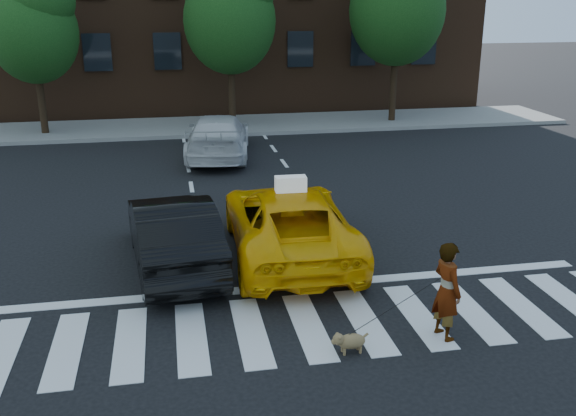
% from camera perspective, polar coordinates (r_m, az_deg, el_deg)
% --- Properties ---
extents(ground, '(120.00, 120.00, 0.00)m').
position_cam_1_polar(ground, '(11.23, 1.83, -10.45)').
color(ground, black).
rests_on(ground, ground).
extents(crosswalk, '(13.00, 2.40, 0.01)m').
position_cam_1_polar(crosswalk, '(11.23, 1.83, -10.43)').
color(crosswalk, silver).
rests_on(crosswalk, ground).
extents(stop_line, '(12.00, 0.30, 0.01)m').
position_cam_1_polar(stop_line, '(12.62, 0.25, -6.97)').
color(stop_line, silver).
rests_on(stop_line, ground).
extents(sidewalk_far, '(30.00, 4.00, 0.15)m').
position_cam_1_polar(sidewalk_far, '(27.69, -6.08, 7.29)').
color(sidewalk_far, slate).
rests_on(sidewalk_far, ground).
extents(tree_left, '(3.39, 3.38, 6.50)m').
position_cam_1_polar(tree_left, '(27.02, -21.74, 15.19)').
color(tree_left, black).
rests_on(tree_left, ground).
extents(tree_mid, '(3.69, 3.69, 7.10)m').
position_cam_1_polar(tree_mid, '(26.72, -5.15, 17.23)').
color(tree_mid, black).
rests_on(tree_mid, ground).
extents(taxi, '(2.66, 5.48, 1.50)m').
position_cam_1_polar(taxi, '(13.87, 0.08, -1.22)').
color(taxi, '#F2A705').
rests_on(taxi, ground).
extents(black_sedan, '(2.07, 4.70, 1.50)m').
position_cam_1_polar(black_sedan, '(13.47, -10.19, -2.14)').
color(black_sedan, black).
rests_on(black_sedan, ground).
extents(white_suv, '(2.76, 5.33, 1.48)m').
position_cam_1_polar(white_suv, '(22.47, -6.23, 6.38)').
color(white_suv, silver).
rests_on(white_suv, ground).
extents(woman, '(0.53, 0.69, 1.69)m').
position_cam_1_polar(woman, '(10.84, 13.93, -7.16)').
color(woman, '#999999').
rests_on(woman, ground).
extents(dog, '(0.63, 0.26, 0.36)m').
position_cam_1_polar(dog, '(10.43, 5.42, -11.69)').
color(dog, olive).
rests_on(dog, ground).
extents(taxi_sign, '(0.66, 0.30, 0.32)m').
position_cam_1_polar(taxi_sign, '(13.40, 0.24, 2.16)').
color(taxi_sign, white).
rests_on(taxi_sign, taxi).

